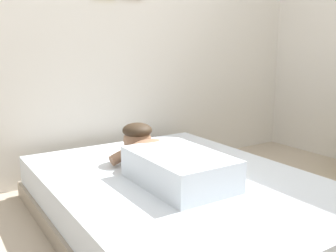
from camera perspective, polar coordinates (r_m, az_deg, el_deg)
ground_plane at (r=2.21m, az=11.99°, el=-17.41°), size 11.62×11.62×0.00m
back_wall at (r=3.28m, az=-7.88°, el=14.89°), size 3.81×0.12×2.50m
bed at (r=2.36m, az=2.00°, el=-11.23°), size 1.50×2.03×0.30m
pillow at (r=2.77m, az=-1.96°, el=-3.07°), size 0.52×0.32×0.11m
person_lying at (r=2.28m, az=-0.28°, el=-5.12°), size 0.43×0.92×0.27m
coffee_cup at (r=2.67m, az=2.82°, el=-4.06°), size 0.12×0.09×0.07m
cell_phone at (r=2.33m, az=-1.45°, el=-7.33°), size 0.07×0.14×0.01m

